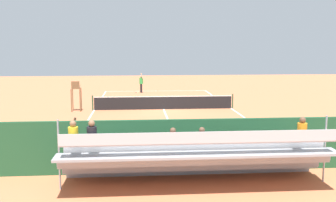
{
  "coord_description": "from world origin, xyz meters",
  "views": [
    {
      "loc": [
        1.95,
        28.2,
        4.8
      ],
      "look_at": [
        0.0,
        4.0,
        1.2
      ],
      "focal_mm": 42.12,
      "sensor_mm": 36.0,
      "label": 1
    }
  ],
  "objects_px": {
    "tennis_player": "(141,82)",
    "tennis_ball_near": "(134,96)",
    "bleacher_stand": "(192,157)",
    "line_judge": "(72,141)",
    "courtside_bench": "(268,150)",
    "tennis_ball_far": "(162,95)",
    "equipment_bag": "(222,161)",
    "tennis_net": "(164,102)",
    "umpire_chair": "(76,93)",
    "tennis_racket": "(138,92)"
  },
  "relations": [
    {
      "from": "tennis_player",
      "to": "tennis_ball_near",
      "type": "relative_size",
      "value": 29.18
    },
    {
      "from": "bleacher_stand",
      "to": "line_judge",
      "type": "bearing_deg",
      "value": -27.81
    },
    {
      "from": "courtside_bench",
      "to": "tennis_ball_far",
      "type": "xyz_separation_m",
      "value": [
        2.9,
        -20.62,
        -0.53
      ]
    },
    {
      "from": "equipment_bag",
      "to": "tennis_ball_near",
      "type": "distance_m",
      "value": 20.89
    },
    {
      "from": "bleacher_stand",
      "to": "equipment_bag",
      "type": "height_order",
      "value": "bleacher_stand"
    },
    {
      "from": "tennis_net",
      "to": "tennis_ball_near",
      "type": "height_order",
      "value": "tennis_net"
    },
    {
      "from": "umpire_chair",
      "to": "tennis_player",
      "type": "distance_m",
      "value": 11.15
    },
    {
      "from": "line_judge",
      "to": "tennis_ball_near",
      "type": "bearing_deg",
      "value": -96.4
    },
    {
      "from": "bleacher_stand",
      "to": "umpire_chair",
      "type": "distance_m",
      "value": 16.27
    },
    {
      "from": "bleacher_stand",
      "to": "equipment_bag",
      "type": "distance_m",
      "value": 2.6
    },
    {
      "from": "tennis_player",
      "to": "line_judge",
      "type": "bearing_deg",
      "value": 82.64
    },
    {
      "from": "bleacher_stand",
      "to": "umpire_chair",
      "type": "height_order",
      "value": "bleacher_stand"
    },
    {
      "from": "courtside_bench",
      "to": "umpire_chair",
      "type": "bearing_deg",
      "value": -53.9
    },
    {
      "from": "equipment_bag",
      "to": "tennis_player",
      "type": "xyz_separation_m",
      "value": [
        2.87,
        -23.2,
        0.84
      ]
    },
    {
      "from": "tennis_net",
      "to": "line_judge",
      "type": "distance_m",
      "value": 13.84
    },
    {
      "from": "umpire_chair",
      "to": "equipment_bag",
      "type": "distance_m",
      "value": 15.17
    },
    {
      "from": "umpire_chair",
      "to": "equipment_bag",
      "type": "height_order",
      "value": "umpire_chair"
    },
    {
      "from": "tennis_racket",
      "to": "tennis_ball_near",
      "type": "distance_m",
      "value": 2.82
    },
    {
      "from": "umpire_chair",
      "to": "tennis_player",
      "type": "bearing_deg",
      "value": -114.99
    },
    {
      "from": "tennis_ball_far",
      "to": "bleacher_stand",
      "type": "bearing_deg",
      "value": 88.81
    },
    {
      "from": "bleacher_stand",
      "to": "tennis_ball_near",
      "type": "relative_size",
      "value": 137.27
    },
    {
      "from": "equipment_bag",
      "to": "tennis_ball_far",
      "type": "distance_m",
      "value": 20.77
    },
    {
      "from": "umpire_chair",
      "to": "tennis_ball_near",
      "type": "xyz_separation_m",
      "value": [
        -4.03,
        -7.49,
        -1.28
      ]
    },
    {
      "from": "umpire_chair",
      "to": "courtside_bench",
      "type": "distance_m",
      "value": 16.07
    },
    {
      "from": "tennis_racket",
      "to": "tennis_ball_near",
      "type": "bearing_deg",
      "value": 82.72
    },
    {
      "from": "tennis_racket",
      "to": "line_judge",
      "type": "xyz_separation_m",
      "value": [
        2.63,
        23.09,
        1.0
      ]
    },
    {
      "from": "courtside_bench",
      "to": "tennis_racket",
      "type": "distance_m",
      "value": 23.81
    },
    {
      "from": "tennis_net",
      "to": "equipment_bag",
      "type": "xyz_separation_m",
      "value": [
        -1.37,
        13.4,
        -0.32
      ]
    },
    {
      "from": "line_judge",
      "to": "tennis_player",
      "type": "bearing_deg",
      "value": -97.36
    },
    {
      "from": "umpire_chair",
      "to": "tennis_ball_far",
      "type": "bearing_deg",
      "value": -130.63
    },
    {
      "from": "umpire_chair",
      "to": "bleacher_stand",
      "type": "bearing_deg",
      "value": 111.97
    },
    {
      "from": "courtside_bench",
      "to": "line_judge",
      "type": "height_order",
      "value": "line_judge"
    },
    {
      "from": "tennis_player",
      "to": "tennis_net",
      "type": "bearing_deg",
      "value": 98.66
    },
    {
      "from": "line_judge",
      "to": "bleacher_stand",
      "type": "bearing_deg",
      "value": 152.19
    },
    {
      "from": "tennis_ball_far",
      "to": "umpire_chair",
      "type": "bearing_deg",
      "value": 49.37
    },
    {
      "from": "umpire_chair",
      "to": "line_judge",
      "type": "distance_m",
      "value": 12.92
    },
    {
      "from": "courtside_bench",
      "to": "tennis_ball_far",
      "type": "distance_m",
      "value": 20.83
    },
    {
      "from": "tennis_player",
      "to": "line_judge",
      "type": "distance_m",
      "value": 23.09
    },
    {
      "from": "courtside_bench",
      "to": "equipment_bag",
      "type": "distance_m",
      "value": 1.93
    },
    {
      "from": "tennis_player",
      "to": "tennis_racket",
      "type": "xyz_separation_m",
      "value": [
        0.32,
        -0.19,
        -1.0
      ]
    },
    {
      "from": "tennis_player",
      "to": "tennis_ball_far",
      "type": "bearing_deg",
      "value": 127.02
    },
    {
      "from": "tennis_ball_far",
      "to": "tennis_racket",
      "type": "bearing_deg",
      "value": -50.59
    },
    {
      "from": "tennis_racket",
      "to": "tennis_ball_far",
      "type": "height_order",
      "value": "tennis_ball_far"
    },
    {
      "from": "bleacher_stand",
      "to": "tennis_ball_near",
      "type": "distance_m",
      "value": 22.69
    },
    {
      "from": "courtside_bench",
      "to": "bleacher_stand",
      "type": "bearing_deg",
      "value": 32.1
    },
    {
      "from": "umpire_chair",
      "to": "line_judge",
      "type": "bearing_deg",
      "value": 97.79
    },
    {
      "from": "tennis_player",
      "to": "tennis_ball_near",
      "type": "bearing_deg",
      "value": 75.4
    },
    {
      "from": "tennis_racket",
      "to": "tennis_ball_far",
      "type": "bearing_deg",
      "value": 129.41
    },
    {
      "from": "bleacher_stand",
      "to": "courtside_bench",
      "type": "distance_m",
      "value": 4.0
    },
    {
      "from": "umpire_chair",
      "to": "tennis_ball_far",
      "type": "distance_m",
      "value": 10.15
    }
  ]
}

